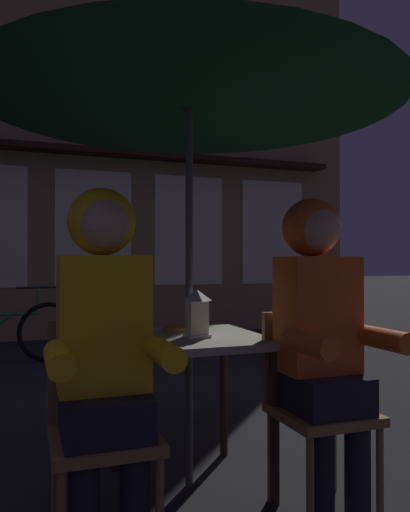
{
  "coord_description": "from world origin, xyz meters",
  "views": [
    {
      "loc": [
        -0.77,
        -2.36,
        1.11
      ],
      "look_at": [
        0.0,
        -0.23,
        1.13
      ],
      "focal_mm": 35.12,
      "sensor_mm": 36.0,
      "label": 1
    }
  ],
  "objects_px": {
    "lantern": "(197,312)",
    "chair_right": "(314,396)",
    "chair_left": "(102,419)",
    "person_left_hooded": "(104,330)",
    "book": "(184,329)",
    "person_right_hooded": "(321,320)",
    "cafe_table": "(189,356)",
    "patio_umbrella": "(189,71)"
  },
  "relations": [
    {
      "from": "patio_umbrella",
      "to": "chair_right",
      "type": "height_order",
      "value": "patio_umbrella"
    },
    {
      "from": "chair_right",
      "to": "book",
      "type": "xyz_separation_m",
      "value": [
        -0.46,
        0.53,
        0.26
      ]
    },
    {
      "from": "book",
      "to": "chair_right",
      "type": "bearing_deg",
      "value": -22.89
    },
    {
      "from": "lantern",
      "to": "person_right_hooded",
      "type": "relative_size",
      "value": 0.17
    },
    {
      "from": "cafe_table",
      "to": "chair_right",
      "type": "xyz_separation_m",
      "value": [
        0.48,
        -0.37,
        -0.15
      ]
    },
    {
      "from": "cafe_table",
      "to": "chair_left",
      "type": "relative_size",
      "value": 0.85
    },
    {
      "from": "cafe_table",
      "to": "chair_left",
      "type": "bearing_deg",
      "value": -142.45
    },
    {
      "from": "lantern",
      "to": "book",
      "type": "xyz_separation_m",
      "value": [
        0.0,
        0.22,
        -0.11
      ]
    },
    {
      "from": "lantern",
      "to": "cafe_table",
      "type": "bearing_deg",
      "value": 109.95
    },
    {
      "from": "cafe_table",
      "to": "patio_umbrella",
      "type": "height_order",
      "value": "patio_umbrella"
    },
    {
      "from": "person_left_hooded",
      "to": "chair_left",
      "type": "bearing_deg",
      "value": 90.0
    },
    {
      "from": "lantern",
      "to": "chair_left",
      "type": "bearing_deg",
      "value": -148.22
    },
    {
      "from": "cafe_table",
      "to": "person_right_hooded",
      "type": "height_order",
      "value": "person_right_hooded"
    },
    {
      "from": "patio_umbrella",
      "to": "lantern",
      "type": "distance_m",
      "value": 1.2
    },
    {
      "from": "cafe_table",
      "to": "person_right_hooded",
      "type": "relative_size",
      "value": 0.53
    },
    {
      "from": "chair_right",
      "to": "person_left_hooded",
      "type": "relative_size",
      "value": 0.62
    },
    {
      "from": "chair_left",
      "to": "chair_right",
      "type": "distance_m",
      "value": 0.96
    },
    {
      "from": "patio_umbrella",
      "to": "person_left_hooded",
      "type": "bearing_deg",
      "value": -138.43
    },
    {
      "from": "cafe_table",
      "to": "person_right_hooded",
      "type": "bearing_deg",
      "value": -41.57
    },
    {
      "from": "chair_right",
      "to": "book",
      "type": "relative_size",
      "value": 4.35
    },
    {
      "from": "chair_left",
      "to": "chair_right",
      "type": "height_order",
      "value": "same"
    },
    {
      "from": "chair_right",
      "to": "cafe_table",
      "type": "bearing_deg",
      "value": 142.45
    },
    {
      "from": "chair_left",
      "to": "person_left_hooded",
      "type": "bearing_deg",
      "value": -90.0
    },
    {
      "from": "patio_umbrella",
      "to": "chair_right",
      "type": "relative_size",
      "value": 2.66
    },
    {
      "from": "book",
      "to": "lantern",
      "type": "bearing_deg",
      "value": -64.16
    },
    {
      "from": "cafe_table",
      "to": "chair_left",
      "type": "distance_m",
      "value": 0.62
    },
    {
      "from": "chair_left",
      "to": "book",
      "type": "bearing_deg",
      "value": 46.45
    },
    {
      "from": "lantern",
      "to": "chair_right",
      "type": "bearing_deg",
      "value": -34.09
    },
    {
      "from": "cafe_table",
      "to": "book",
      "type": "xyz_separation_m",
      "value": [
        0.02,
        0.16,
        0.11
      ]
    },
    {
      "from": "person_right_hooded",
      "to": "cafe_table",
      "type": "bearing_deg",
      "value": 138.43
    },
    {
      "from": "chair_left",
      "to": "person_right_hooded",
      "type": "relative_size",
      "value": 0.62
    },
    {
      "from": "lantern",
      "to": "chair_right",
      "type": "relative_size",
      "value": 0.27
    },
    {
      "from": "patio_umbrella",
      "to": "person_left_hooded",
      "type": "xyz_separation_m",
      "value": [
        -0.48,
        -0.43,
        -1.21
      ]
    },
    {
      "from": "chair_left",
      "to": "chair_right",
      "type": "xyz_separation_m",
      "value": [
        0.96,
        0.0,
        0.0
      ]
    },
    {
      "from": "lantern",
      "to": "chair_left",
      "type": "height_order",
      "value": "lantern"
    },
    {
      "from": "person_right_hooded",
      "to": "book",
      "type": "relative_size",
      "value": 7.0
    },
    {
      "from": "cafe_table",
      "to": "person_left_hooded",
      "type": "height_order",
      "value": "person_left_hooded"
    },
    {
      "from": "chair_right",
      "to": "person_left_hooded",
      "type": "height_order",
      "value": "person_left_hooded"
    },
    {
      "from": "cafe_table",
      "to": "book",
      "type": "relative_size",
      "value": 3.7
    },
    {
      "from": "chair_left",
      "to": "book",
      "type": "xyz_separation_m",
      "value": [
        0.5,
        0.53,
        0.26
      ]
    },
    {
      "from": "chair_right",
      "to": "person_right_hooded",
      "type": "xyz_separation_m",
      "value": [
        0.0,
        -0.06,
        0.36
      ]
    },
    {
      "from": "patio_umbrella",
      "to": "lantern",
      "type": "bearing_deg",
      "value": -70.05
    }
  ]
}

